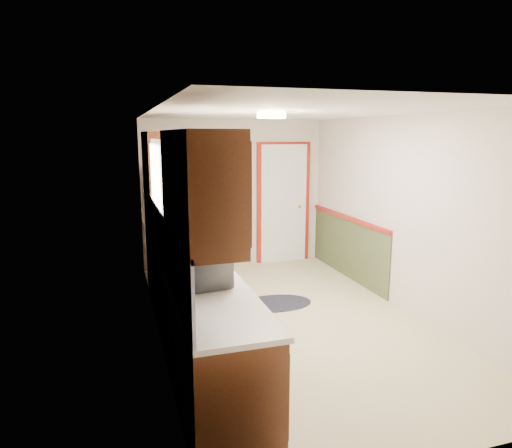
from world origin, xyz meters
TOP-DOWN VIEW (x-y plane):
  - room_shell at (0.00, 0.00)m, footprint 3.20×5.20m
  - kitchen_run at (-1.24, -0.29)m, footprint 0.63×4.00m
  - back_wall_trim at (0.99, 2.21)m, footprint 1.12×2.30m
  - ceiling_fixture at (-0.30, -0.20)m, footprint 0.30×0.30m
  - microwave at (-1.20, -1.10)m, footprint 0.37×0.55m
  - refrigerator at (-0.78, 1.86)m, footprint 0.80×0.78m
  - rug at (0.05, 0.56)m, footprint 0.96×0.65m
  - cooktop at (-1.19, 1.08)m, footprint 0.51×0.61m

SIDE VIEW (x-z plane):
  - rug at x=0.05m, z-range 0.00..0.01m
  - kitchen_run at x=-1.24m, z-range -0.29..1.91m
  - back_wall_trim at x=0.99m, z-range -0.15..1.93m
  - refrigerator at x=-0.78m, z-range 0.00..1.82m
  - cooktop at x=-1.19m, z-range 0.94..0.96m
  - microwave at x=-1.20m, z-range 0.94..1.29m
  - room_shell at x=0.00m, z-range -0.06..2.46m
  - ceiling_fixture at x=-0.30m, z-range 2.33..2.39m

